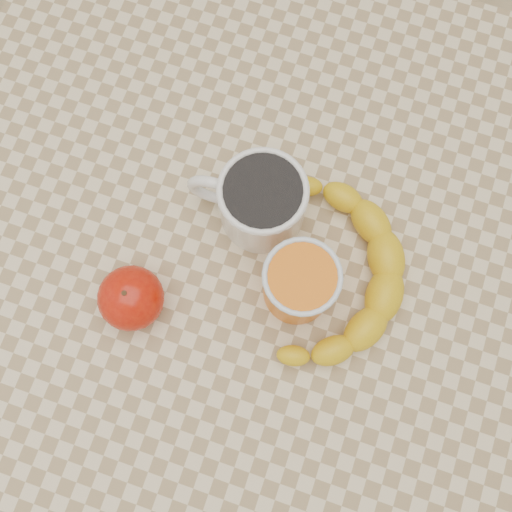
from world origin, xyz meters
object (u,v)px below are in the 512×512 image
(table, at_px, (256,275))
(orange_juice_glass, at_px, (299,284))
(coffee_mug, at_px, (260,201))
(apple, at_px, (131,298))
(banana, at_px, (336,276))

(table, bearing_deg, orange_juice_glass, -20.08)
(orange_juice_glass, bearing_deg, coffee_mug, 132.61)
(table, distance_m, orange_juice_glass, 0.14)
(coffee_mug, xyz_separation_m, orange_juice_glass, (0.07, -0.07, 0.00))
(orange_juice_glass, bearing_deg, apple, -157.21)
(coffee_mug, bearing_deg, apple, -123.79)
(orange_juice_glass, height_order, apple, orange_juice_glass)
(table, xyz_separation_m, orange_juice_glass, (0.05, -0.02, 0.13))
(coffee_mug, height_order, orange_juice_glass, orange_juice_glass)
(table, xyz_separation_m, apple, (-0.11, -0.09, 0.12))
(orange_juice_glass, distance_m, apple, 0.17)
(table, height_order, coffee_mug, coffee_mug)
(table, xyz_separation_m, coffee_mug, (-0.01, 0.05, 0.13))
(table, bearing_deg, apple, -141.02)
(apple, height_order, banana, apple)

